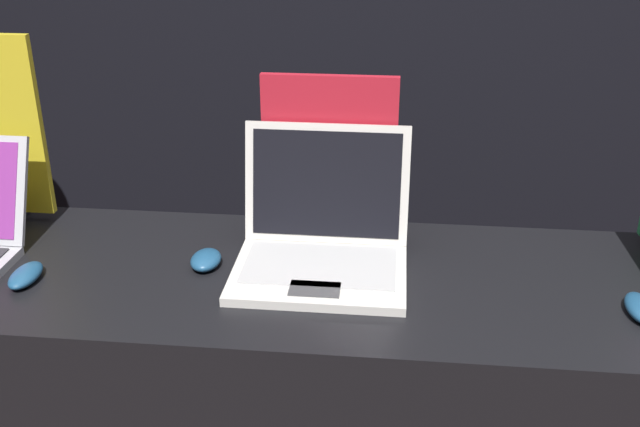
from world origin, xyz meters
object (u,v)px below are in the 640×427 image
(mouse_front, at_px, (26,275))
(mouse_middle, at_px, (206,260))
(promo_stand_middle, at_px, (329,162))
(laptop_middle, at_px, (322,238))

(mouse_front, distance_m, mouse_middle, 0.39)
(mouse_middle, height_order, promo_stand_middle, promo_stand_middle)
(laptop_middle, height_order, mouse_middle, laptop_middle)
(mouse_front, bearing_deg, mouse_middle, 16.18)
(mouse_front, relative_size, laptop_middle, 0.31)
(mouse_middle, xyz_separation_m, promo_stand_middle, (0.26, 0.20, 0.17))
(mouse_front, xyz_separation_m, laptop_middle, (0.63, 0.15, 0.05))
(laptop_middle, relative_size, promo_stand_middle, 0.96)
(laptop_middle, bearing_deg, mouse_front, -166.98)
(mouse_middle, relative_size, promo_stand_middle, 0.25)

